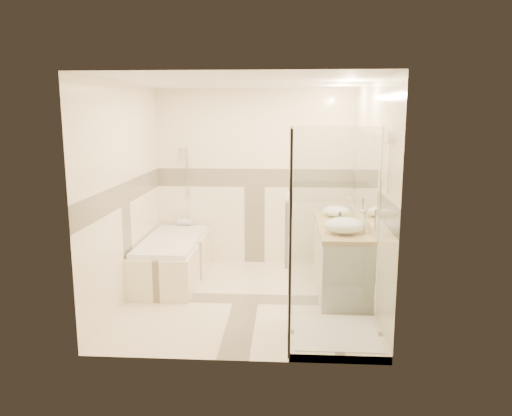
# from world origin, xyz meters

# --- Properties ---
(room) EXTENTS (2.82, 3.02, 2.52)m
(room) POSITION_xyz_m (0.06, 0.01, 1.26)
(room) COLOR #F5E4C3
(room) RESTS_ON ground
(bathtub) EXTENTS (0.75, 1.70, 0.56)m
(bathtub) POSITION_xyz_m (-1.02, 0.65, 0.31)
(bathtub) COLOR #FAE9C8
(bathtub) RESTS_ON ground
(vanity) EXTENTS (0.58, 1.62, 0.85)m
(vanity) POSITION_xyz_m (1.12, 0.30, 0.43)
(vanity) COLOR white
(vanity) RESTS_ON ground
(shower_enclosure) EXTENTS (0.96, 0.93, 2.04)m
(shower_enclosure) POSITION_xyz_m (0.83, -0.97, 0.51)
(shower_enclosure) COLOR #FAE9C8
(shower_enclosure) RESTS_ON ground
(vessel_sink_near) EXTENTS (0.35, 0.35, 0.14)m
(vessel_sink_near) POSITION_xyz_m (1.10, 0.80, 0.92)
(vessel_sink_near) COLOR white
(vessel_sink_near) RESTS_ON vanity
(vessel_sink_far) EXTENTS (0.44, 0.44, 0.18)m
(vessel_sink_far) POSITION_xyz_m (1.10, -0.12, 0.94)
(vessel_sink_far) COLOR white
(vessel_sink_far) RESTS_ON vanity
(faucet_near) EXTENTS (0.11, 0.03, 0.26)m
(faucet_near) POSITION_xyz_m (1.32, 0.80, 1.00)
(faucet_near) COLOR silver
(faucet_near) RESTS_ON vanity
(faucet_far) EXTENTS (0.11, 0.03, 0.27)m
(faucet_far) POSITION_xyz_m (1.32, -0.12, 1.01)
(faucet_far) COLOR silver
(faucet_far) RESTS_ON vanity
(amenity_bottle_a) EXTENTS (0.09, 0.09, 0.14)m
(amenity_bottle_a) POSITION_xyz_m (1.10, 0.14, 0.92)
(amenity_bottle_a) COLOR black
(amenity_bottle_a) RESTS_ON vanity
(amenity_bottle_b) EXTENTS (0.15, 0.15, 0.15)m
(amenity_bottle_b) POSITION_xyz_m (1.10, 0.32, 0.93)
(amenity_bottle_b) COLOR black
(amenity_bottle_b) RESTS_ON vanity
(folded_towels) EXTENTS (0.16, 0.24, 0.07)m
(folded_towels) POSITION_xyz_m (1.10, 0.99, 0.89)
(folded_towels) COLOR silver
(folded_towels) RESTS_ON vanity
(rolled_towel) EXTENTS (0.22, 0.10, 0.10)m
(rolled_towel) POSITION_xyz_m (-1.01, 1.42, 0.61)
(rolled_towel) COLOR silver
(rolled_towel) RESTS_ON bathtub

